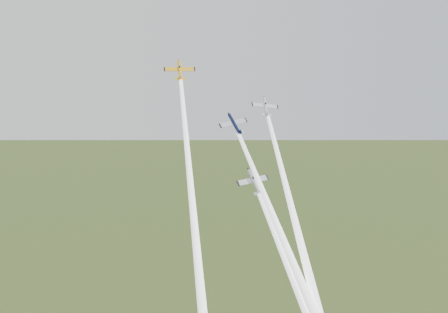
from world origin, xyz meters
TOP-DOWN VIEW (x-y plane):
  - plane_yellow at (-7.90, 5.24)m, footprint 8.48×6.89m
  - smoke_trail_yellow at (-11.35, -21.74)m, footprint 8.74×51.77m
  - plane_navy at (3.44, -3.51)m, footprint 9.50×7.29m
  - smoke_trail_navy at (8.14, -23.21)m, footprint 10.93×37.46m
  - plane_silver_right at (13.38, 1.49)m, footprint 7.93×5.71m
  - smoke_trail_silver_right at (12.50, -19.47)m, footprint 3.82×39.51m
  - plane_silver_low at (5.55, -11.65)m, footprint 9.91×7.82m
  - smoke_trail_silver_low at (9.38, -29.98)m, footprint 9.27×34.67m

SIDE VIEW (x-z plane):
  - smoke_trail_silver_low at x=9.38m, z-range 44.23..84.82m
  - smoke_trail_navy at x=8.14m, z-range 53.47..97.64m
  - smoke_trail_silver_right at x=12.50m, z-range 55.55..101.43m
  - smoke_trail_yellow at x=-11.35m, z-range 50.00..110.53m
  - plane_silver_low at x=5.55m, z-range 82.63..90.49m
  - plane_navy at x=3.44m, z-range 95.53..103.22m
  - plane_silver_right at x=13.38m, z-range 99.73..106.61m
  - plane_yellow at x=-7.90m, z-range 108.92..115.63m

